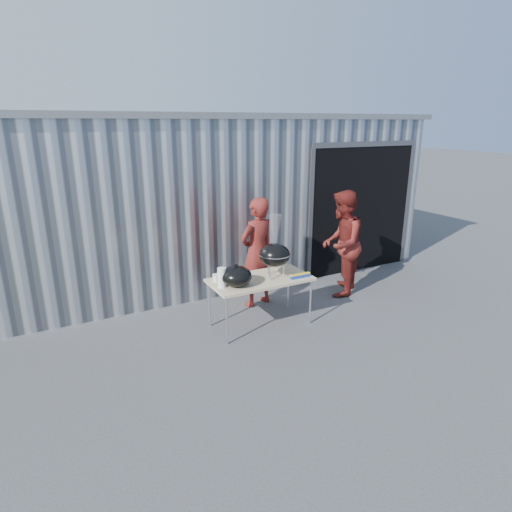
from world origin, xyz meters
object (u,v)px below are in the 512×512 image
folding_table (260,281)px  kettle_grill (275,250)px  person_bystander (341,244)px  person_cook (257,252)px

folding_table → kettle_grill: (0.21, -0.04, 0.46)m
kettle_grill → person_bystander: 1.72m
kettle_grill → person_bystander: (1.63, 0.48, -0.24)m
folding_table → person_bystander: size_ratio=0.81×
person_cook → person_bystander: (1.52, -0.27, 0.02)m
folding_table → person_bystander: person_bystander is taller
person_cook → person_bystander: 1.55m
kettle_grill → person_bystander: size_ratio=0.51×
folding_table → person_cook: bearing=65.8°
folding_table → person_bystander: bearing=13.6°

